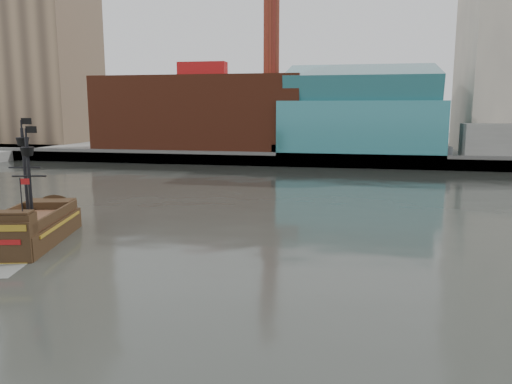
# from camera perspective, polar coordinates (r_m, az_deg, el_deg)

# --- Properties ---
(ground) EXTENTS (400.00, 400.00, 0.00)m
(ground) POSITION_cam_1_polar(r_m,az_deg,el_deg) (32.14, -6.88, -10.10)
(ground) COLOR #272925
(ground) RESTS_ON ground
(promenade_far) EXTENTS (220.00, 60.00, 2.00)m
(promenade_far) POSITION_cam_1_polar(r_m,az_deg,el_deg) (121.46, 6.90, 4.94)
(promenade_far) COLOR slate
(promenade_far) RESTS_ON ground
(seawall) EXTENTS (220.00, 1.00, 2.60)m
(seawall) POSITION_cam_1_polar(r_m,az_deg,el_deg) (92.18, 5.40, 3.67)
(seawall) COLOR #4C4C49
(seawall) RESTS_ON ground
(skyline) EXTENTS (149.00, 45.00, 62.00)m
(skyline) POSITION_cam_1_polar(r_m,az_deg,el_deg) (114.15, 9.54, 16.43)
(skyline) COLOR #80674D
(skyline) RESTS_ON promenade_far
(pirate_ship) EXTENTS (7.50, 14.91, 10.71)m
(pirate_ship) POSITION_cam_1_polar(r_m,az_deg,el_deg) (44.18, -24.39, -4.12)
(pirate_ship) COLOR black
(pirate_ship) RESTS_ON ground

